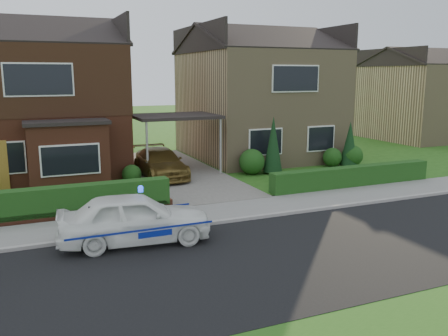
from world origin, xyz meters
TOP-DOWN VIEW (x-y plane):
  - ground at (0.00, 0.00)m, footprint 120.00×120.00m
  - road at (0.00, 0.00)m, footprint 60.00×6.00m
  - kerb at (0.00, 3.05)m, footprint 60.00×0.16m
  - sidewalk at (0.00, 4.10)m, footprint 60.00×2.00m
  - driveway at (0.00, 11.00)m, footprint 3.80×12.00m
  - house_left at (-5.78, 13.90)m, footprint 7.50×9.53m
  - house_right at (5.80, 13.99)m, footprint 7.50×8.06m
  - carport_link at (0.00, 10.95)m, footprint 3.80×3.00m
  - dwarf_wall at (-5.80, 5.30)m, footprint 7.70×0.25m
  - hedge_left at (-5.80, 5.45)m, footprint 7.50×0.55m
  - hedge_right at (5.80, 5.35)m, footprint 7.50×0.55m
  - shrub_left_mid at (-4.00, 9.30)m, footprint 1.32×1.32m
  - shrub_left_near at (-2.40, 9.60)m, footprint 0.84×0.84m
  - shrub_right_near at (3.20, 9.40)m, footprint 1.20×1.20m
  - shrub_right_mid at (7.80, 9.50)m, footprint 0.96×0.96m
  - shrub_right_far at (8.80, 9.20)m, footprint 1.08×1.08m
  - conifer_a at (4.20, 9.20)m, footprint 0.90×0.90m
  - conifer_b at (8.60, 9.20)m, footprint 0.90×0.90m
  - neighbour_right at (20.00, 16.00)m, footprint 6.50×7.00m
  - police_car at (-3.88, 2.40)m, footprint 3.82×4.29m
  - driveway_car at (-1.00, 10.08)m, footprint 1.74×4.24m
  - potted_plant_a at (-7.32, 7.01)m, footprint 0.41×0.31m
  - potted_plant_c at (-6.05, 6.00)m, footprint 0.54×0.54m

SIDE VIEW (x-z plane):
  - ground at x=0.00m, z-range 0.00..0.00m
  - road at x=0.00m, z-range -0.01..0.01m
  - hedge_left at x=-5.80m, z-range -0.45..0.45m
  - hedge_right at x=5.80m, z-range -0.40..0.40m
  - sidewalk at x=0.00m, z-range 0.00..0.10m
  - kerb at x=0.00m, z-range 0.00..0.12m
  - driveway at x=0.00m, z-range 0.00..0.12m
  - dwarf_wall at x=-5.80m, z-range 0.00..0.36m
  - potted_plant_a at x=-7.32m, z-range 0.00..0.72m
  - potted_plant_c at x=-6.05m, z-range 0.00..0.83m
  - shrub_left_near at x=-2.40m, z-range 0.00..0.84m
  - shrub_right_mid at x=7.80m, z-range 0.00..0.96m
  - shrub_right_far at x=8.80m, z-range 0.00..1.08m
  - shrub_right_near at x=3.20m, z-range 0.00..1.20m
  - shrub_left_mid at x=-4.00m, z-range 0.00..1.32m
  - police_car at x=-3.88m, z-range -0.08..1.50m
  - driveway_car at x=-1.00m, z-range 0.12..1.35m
  - conifer_b at x=8.60m, z-range 0.00..2.20m
  - conifer_a at x=4.20m, z-range 0.00..2.60m
  - neighbour_right at x=20.00m, z-range 0.00..5.20m
  - carport_link at x=0.00m, z-range 1.27..4.04m
  - house_right at x=5.80m, z-range 0.04..7.29m
  - house_left at x=-5.78m, z-range 0.19..7.44m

